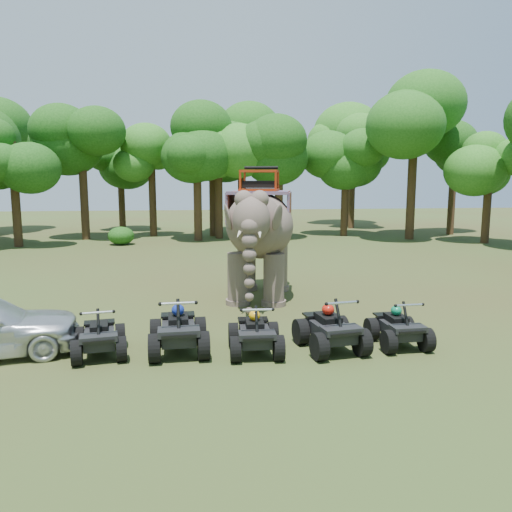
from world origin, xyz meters
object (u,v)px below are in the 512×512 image
object	(u,v)px
atv_2	(255,328)
atv_4	(398,322)
atv_1	(178,324)
atv_3	(331,323)
elephant	(259,233)
atv_0	(99,330)

from	to	relation	value
atv_2	atv_4	world-z (taller)	atv_2
atv_1	atv_3	distance (m)	3.61
elephant	atv_2	world-z (taller)	elephant
atv_1	atv_2	distance (m)	1.81
elephant	atv_2	xyz separation A→B (m)	(-0.84, -5.64, -1.62)
atv_3	atv_2	bearing A→B (deg)	171.38
atv_1	atv_4	size ratio (longest dim) A/B	1.16
atv_0	atv_4	world-z (taller)	atv_0
atv_1	elephant	bearing A→B (deg)	61.17
elephant	atv_4	distance (m)	6.38
atv_4	atv_2	bearing A→B (deg)	179.42
atv_2	atv_0	bearing A→B (deg)	177.38
elephant	atv_1	bearing A→B (deg)	-102.88
atv_0	atv_3	distance (m)	5.42
atv_1	atv_0	bearing A→B (deg)	177.58
elephant	atv_0	bearing A→B (deg)	-116.39
atv_4	atv_1	bearing A→B (deg)	175.66
elephant	atv_1	world-z (taller)	elephant
atv_0	atv_3	size ratio (longest dim) A/B	0.89
atv_1	atv_3	bearing A→B (deg)	-7.26
atv_1	atv_2	world-z (taller)	atv_1
atv_2	atv_3	xyz separation A→B (m)	(1.82, 0.01, 0.06)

